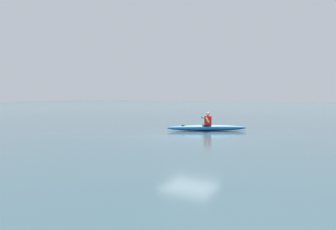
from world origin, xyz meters
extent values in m
plane|color=#334C56|center=(0.00, 0.00, 0.00)|extent=(160.00, 160.00, 0.00)
ellipsoid|color=#1959A5|center=(0.07, -2.35, 0.16)|extent=(4.06, 2.75, 0.32)
torus|color=black|center=(0.11, -2.33, 0.30)|extent=(0.76, 0.76, 0.04)
cylinder|color=black|center=(1.19, -1.68, 0.31)|extent=(0.18, 0.18, 0.02)
cylinder|color=red|center=(0.02, -2.38, 0.56)|extent=(0.39, 0.39, 0.49)
sphere|color=tan|center=(0.02, -2.38, 0.92)|extent=(0.21, 0.21, 0.21)
cylinder|color=black|center=(0.19, -2.28, 0.68)|extent=(1.05, 1.74, 0.03)
ellipsoid|color=gold|center=(-0.32, -1.42, 0.68)|extent=(0.24, 0.36, 0.17)
ellipsoid|color=gold|center=(0.70, -3.14, 0.68)|extent=(0.24, 0.36, 0.17)
cylinder|color=tan|center=(-0.07, -2.09, 0.62)|extent=(0.29, 0.22, 0.34)
cylinder|color=tan|center=(0.24, -2.60, 0.62)|extent=(0.13, 0.32, 0.34)
camera|label=1|loc=(-5.88, 12.82, 1.95)|focal=31.74mm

